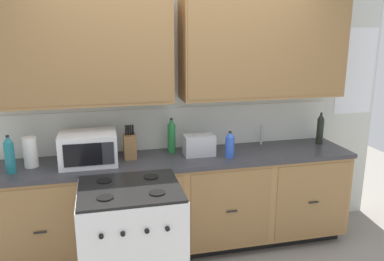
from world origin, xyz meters
TOP-DOWN VIEW (x-y plane):
  - wall_unit at (0.00, 0.50)m, footprint 4.43×0.40m
  - counter_run at (0.00, 0.30)m, footprint 3.26×0.64m
  - stove_range at (-0.51, -0.33)m, footprint 0.76×0.68m
  - microwave at (-0.81, 0.30)m, footprint 0.48×0.37m
  - toaster at (0.18, 0.32)m, footprint 0.28×0.18m
  - knife_block at (-0.44, 0.37)m, footprint 0.11×0.14m
  - sink_faucet at (0.88, 0.51)m, footprint 0.02×0.02m
  - paper_towel_roll at (-1.28, 0.33)m, footprint 0.12×0.12m
  - bottle_blue at (0.44, 0.18)m, footprint 0.08×0.08m
  - bottle_teal at (-1.42, 0.21)m, footprint 0.08×0.08m
  - bottle_dark at (1.47, 0.39)m, footprint 0.07×0.07m
  - bottle_green at (-0.05, 0.45)m, footprint 0.07×0.07m

SIDE VIEW (x-z plane):
  - stove_range at x=-0.51m, z-range 0.00..0.95m
  - counter_run at x=0.00m, z-range 0.01..0.95m
  - toaster at x=0.18m, z-range 0.93..1.12m
  - sink_faucet at x=0.88m, z-range 0.93..1.13m
  - knife_block at x=-0.44m, z-range 0.89..1.20m
  - bottle_blue at x=0.44m, z-range 0.93..1.17m
  - paper_towel_roll at x=-1.28m, z-range 0.93..1.19m
  - microwave at x=-0.81m, z-range 0.93..1.21m
  - bottle_teal at x=-1.42m, z-range 0.93..1.25m
  - bottle_dark at x=1.47m, z-range 0.93..1.25m
  - bottle_green at x=-0.05m, z-range 0.93..1.26m
  - wall_unit at x=0.00m, z-range 0.45..2.89m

